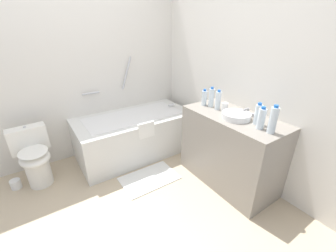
% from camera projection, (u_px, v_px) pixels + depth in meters
% --- Properties ---
extents(ground_plane, '(4.12, 4.12, 0.00)m').
position_uv_depth(ground_plane, '(120.00, 214.00, 2.14)').
color(ground_plane, '#C1AD8E').
extents(wall_back_tiled, '(3.52, 0.10, 2.37)m').
position_uv_depth(wall_back_tiled, '(68.00, 71.00, 2.71)').
color(wall_back_tiled, silver).
rests_on(wall_back_tiled, ground_plane).
extents(wall_right_mirror, '(0.10, 3.14, 2.37)m').
position_uv_depth(wall_right_mirror, '(243.00, 76.00, 2.45)').
color(wall_right_mirror, silver).
rests_on(wall_right_mirror, ground_plane).
extents(bathtub, '(1.60, 0.80, 1.32)m').
position_uv_depth(bathtub, '(135.00, 133.00, 3.07)').
color(bathtub, silver).
rests_on(bathtub, ground_plane).
extents(toilet, '(0.40, 0.51, 0.68)m').
position_uv_depth(toilet, '(34.00, 157.00, 2.44)').
color(toilet, white).
rests_on(toilet, ground_plane).
extents(vanity_counter, '(0.54, 1.11, 0.84)m').
position_uv_depth(vanity_counter, '(230.00, 150.00, 2.45)').
color(vanity_counter, gray).
rests_on(vanity_counter, ground_plane).
extents(sink_basin, '(0.29, 0.29, 0.06)m').
position_uv_depth(sink_basin, '(236.00, 116.00, 2.19)').
color(sink_basin, white).
rests_on(sink_basin, vanity_counter).
extents(sink_faucet, '(0.10, 0.15, 0.08)m').
position_uv_depth(sink_faucet, '(247.00, 112.00, 2.28)').
color(sink_faucet, '#ADADB2').
rests_on(sink_faucet, vanity_counter).
extents(water_bottle_0, '(0.06, 0.06, 0.23)m').
position_uv_depth(water_bottle_0, '(211.00, 98.00, 2.49)').
color(water_bottle_0, silver).
rests_on(water_bottle_0, vanity_counter).
extents(water_bottle_1, '(0.06, 0.06, 0.23)m').
position_uv_depth(water_bottle_1, '(218.00, 100.00, 2.40)').
color(water_bottle_1, silver).
rests_on(water_bottle_1, vanity_counter).
extents(water_bottle_2, '(0.06, 0.06, 0.20)m').
position_uv_depth(water_bottle_2, '(204.00, 98.00, 2.54)').
color(water_bottle_2, silver).
rests_on(water_bottle_2, vanity_counter).
extents(water_bottle_3, '(0.07, 0.07, 0.21)m').
position_uv_depth(water_bottle_3, '(258.00, 114.00, 2.04)').
color(water_bottle_3, silver).
rests_on(water_bottle_3, vanity_counter).
extents(water_bottle_4, '(0.07, 0.07, 0.26)m').
position_uv_depth(water_bottle_4, '(273.00, 120.00, 1.86)').
color(water_bottle_4, silver).
rests_on(water_bottle_4, vanity_counter).
extents(water_bottle_5, '(0.07, 0.07, 0.22)m').
position_uv_depth(water_bottle_5, '(261.00, 119.00, 1.95)').
color(water_bottle_5, silver).
rests_on(water_bottle_5, vanity_counter).
extents(drinking_glass_0, '(0.07, 0.07, 0.10)m').
position_uv_depth(drinking_glass_0, '(225.00, 107.00, 2.36)').
color(drinking_glass_0, white).
rests_on(drinking_glass_0, vanity_counter).
extents(bath_mat, '(0.67, 0.43, 0.01)m').
position_uv_depth(bath_mat, '(149.00, 178.00, 2.64)').
color(bath_mat, white).
rests_on(bath_mat, ground_plane).
extents(toilet_paper_roll, '(0.11, 0.11, 0.11)m').
position_uv_depth(toilet_paper_roll, '(16.00, 184.00, 2.47)').
color(toilet_paper_roll, white).
rests_on(toilet_paper_roll, ground_plane).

